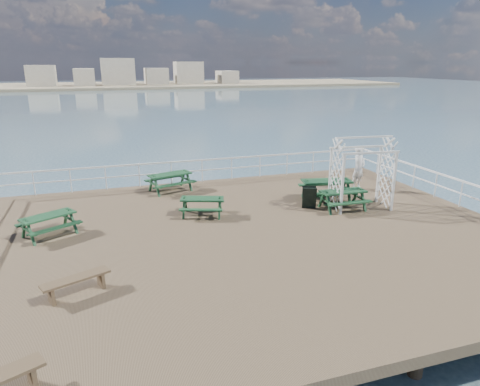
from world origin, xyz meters
name	(u,v)px	position (x,y,z in m)	size (l,w,h in m)	color
ground	(249,237)	(0.00, 0.00, -0.15)	(18.00, 14.00, 0.30)	brown
sea_backdrop	(151,82)	(12.54, 134.07, -0.51)	(300.00, 300.00, 9.20)	#3C5565
railing	(225,188)	(-0.07, 2.57, 0.87)	(17.77, 13.76, 1.10)	silver
picnic_table_a	(48,221)	(-6.33, 1.82, 0.52)	(2.12, 1.99, 0.82)	#12331E
picnic_table_b	(170,178)	(-1.71, 5.73, 0.58)	(2.21, 1.97, 0.91)	#12331E
picnic_table_c	(327,186)	(4.21, 2.39, 0.63)	(2.29, 1.98, 0.98)	#12331E
picnic_table_d	(202,203)	(-1.08, 2.19, 0.49)	(1.91, 1.72, 0.77)	#12331E
picnic_table_e	(343,196)	(4.26, 1.19, 0.55)	(1.81, 1.48, 0.86)	#12331E
flat_bench_near	(76,282)	(-5.33, -2.46, 0.35)	(1.66, 0.99, 0.47)	brown
trellis_arbor	(362,177)	(5.00, 1.14, 1.26)	(2.40, 1.47, 2.84)	silver
sandwich_board	(309,198)	(3.09, 1.71, 0.43)	(0.65, 0.57, 0.88)	black
person	(359,168)	(6.38, 3.43, 0.97)	(0.71, 0.46, 1.94)	silver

